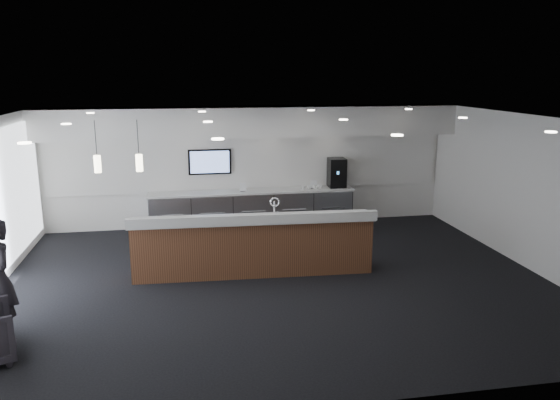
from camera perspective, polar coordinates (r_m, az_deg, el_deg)
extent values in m
plane|color=black|center=(10.29, -0.28, -8.42)|extent=(10.00, 10.00, 0.00)
cube|color=black|center=(9.60, -0.30, 8.47)|extent=(10.00, 8.00, 0.02)
cube|color=white|center=(13.72, -3.17, 3.57)|extent=(10.00, 0.02, 3.00)
cube|color=white|center=(11.76, 24.48, 0.76)|extent=(0.02, 8.00, 3.00)
cube|color=silver|center=(13.13, -2.99, 8.19)|extent=(10.00, 0.90, 0.70)
cube|color=silver|center=(13.67, -3.16, 3.96)|extent=(9.80, 0.06, 1.40)
cube|color=gray|center=(13.59, -2.92, -1.05)|extent=(5.00, 0.60, 0.90)
cube|color=silver|center=(13.48, -2.95, 0.90)|extent=(5.06, 0.66, 0.05)
cylinder|color=white|center=(13.17, -11.41, -1.56)|extent=(0.60, 0.02, 0.02)
cylinder|color=white|center=(13.18, -7.06, -1.38)|extent=(0.60, 0.02, 0.02)
cylinder|color=white|center=(13.27, -2.75, -1.20)|extent=(0.60, 0.02, 0.02)
cylinder|color=white|center=(13.43, 1.48, -1.01)|extent=(0.60, 0.02, 0.02)
cylinder|color=white|center=(13.66, 5.60, -0.83)|extent=(0.60, 0.02, 0.02)
cube|color=black|center=(13.52, -7.35, 3.98)|extent=(1.05, 0.07, 0.62)
cube|color=blue|center=(13.48, -7.34, 3.95)|extent=(0.95, 0.01, 0.54)
cylinder|color=#FFF3C6|center=(10.37, -14.29, 4.24)|extent=(0.12, 0.12, 0.30)
cylinder|color=#FFF3C6|center=(10.44, -18.13, 4.06)|extent=(0.12, 0.12, 0.30)
cube|color=#482918|center=(10.50, -2.80, -4.94)|extent=(4.55, 0.83, 1.05)
cube|color=silver|center=(10.34, -2.84, -2.01)|extent=(4.63, 0.91, 0.06)
cube|color=silver|center=(9.98, -2.67, -2.05)|extent=(4.61, 0.32, 0.18)
cylinder|color=white|center=(10.44, -0.61, -0.89)|extent=(0.04, 0.04, 0.28)
torus|color=white|center=(10.35, -0.56, -0.22)|extent=(0.19, 0.04, 0.19)
cube|color=black|center=(13.90, 5.94, 2.87)|extent=(0.44, 0.49, 0.73)
cube|color=white|center=(13.72, 6.20, 1.22)|extent=(0.26, 0.12, 0.02)
cube|color=silver|center=(13.36, -3.89, 1.35)|extent=(0.15, 0.04, 0.21)
cube|color=silver|center=(13.66, 3.52, 1.64)|extent=(0.17, 0.05, 0.22)
imported|color=white|center=(13.70, 4.20, 1.40)|extent=(0.10, 0.10, 0.10)
imported|color=white|center=(13.67, 3.63, 1.38)|extent=(0.14, 0.14, 0.10)
imported|color=white|center=(13.64, 3.06, 1.36)|extent=(0.13, 0.13, 0.10)
imported|color=white|center=(13.61, 2.49, 1.34)|extent=(0.13, 0.13, 0.10)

